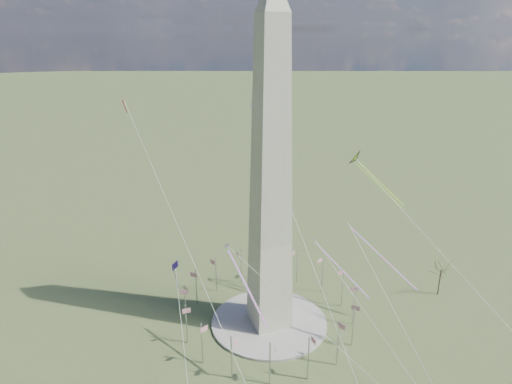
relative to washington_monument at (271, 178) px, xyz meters
name	(u,v)px	position (x,y,z in m)	size (l,w,h in m)	color
ground	(269,323)	(0.00, 0.00, -47.95)	(2000.00, 2000.00, 0.00)	#4F6030
plaza	(269,322)	(0.00, 0.00, -47.55)	(36.00, 36.00, 0.80)	#9F9C91
washington_monument	(271,178)	(0.00, 0.00, 0.00)	(15.56, 15.56, 100.00)	beige
flagpole_ring	(269,303)	(0.00, 0.00, -40.68)	(54.40, 54.40, 13.00)	#B4B6BA
tree_near	(442,268)	(60.96, -6.05, -37.51)	(8.36, 8.36, 14.64)	#423A28
kite_delta_black	(358,161)	(30.15, 2.72, 0.90)	(13.18, 17.83, 15.16)	black
kite_diamond_purple	(175,269)	(-26.47, 9.49, -28.17)	(2.08, 3.30, 10.27)	navy
kite_streamer_left	(371,246)	(23.53, -16.37, -17.72)	(12.39, 19.19, 14.89)	#FF282D
kite_streamer_mid	(240,273)	(-12.99, -10.71, -21.82)	(4.93, 21.37, 14.75)	#FF282D
kite_streamer_right	(333,259)	(23.70, 3.34, -31.81)	(11.60, 19.71, 14.95)	#FF282D
kite_small_red	(124,102)	(-34.45, 32.29, 18.34)	(1.63, 2.34, 4.86)	red
kite_small_white	(252,105)	(11.40, 45.15, 12.71)	(1.39, 2.12, 4.61)	white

